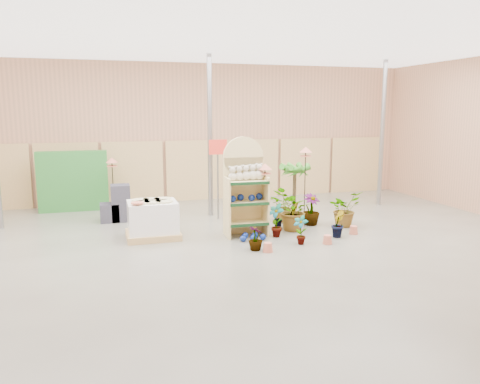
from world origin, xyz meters
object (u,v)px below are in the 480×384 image
object	(u,v)px
pallet_stack	(153,220)
bird_table_front	(265,169)
display_shelf	(244,190)
potted_plant_2	(293,210)

from	to	relation	value
pallet_stack	bird_table_front	size ratio (longest dim) A/B	0.72
display_shelf	potted_plant_2	world-z (taller)	display_shelf
display_shelf	bird_table_front	distance (m)	0.71
pallet_stack	potted_plant_2	world-z (taller)	potted_plant_2
display_shelf	potted_plant_2	distance (m)	1.36
bird_table_front	display_shelf	bearing A→B (deg)	163.04
pallet_stack	potted_plant_2	xyz separation A→B (m)	(3.42, -0.32, 0.08)
bird_table_front	potted_plant_2	xyz separation A→B (m)	(0.77, 0.09, -1.08)
potted_plant_2	display_shelf	bearing A→B (deg)	177.73
pallet_stack	bird_table_front	xyz separation A→B (m)	(2.65, -0.41, 1.16)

